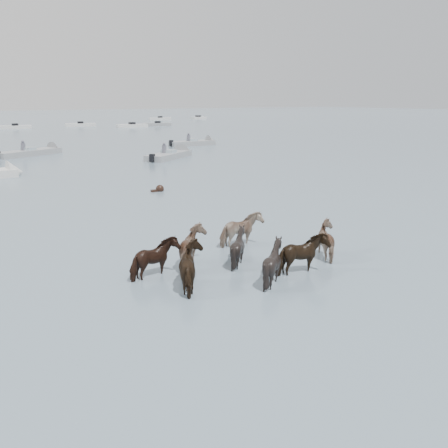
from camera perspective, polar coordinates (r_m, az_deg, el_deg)
ground at (r=12.38m, az=-8.06°, el=-7.87°), size 400.00×400.00×0.00m
pony_herd at (r=13.52m, az=2.20°, el=-3.51°), size 6.73×4.12×1.33m
swimming_pony at (r=25.22m, az=-7.94°, el=4.22°), size 0.72×0.44×0.44m
motorboat_c at (r=44.78m, az=-21.89°, el=8.16°), size 6.34×4.20×1.92m
motorboat_d at (r=39.83m, az=-6.20°, el=8.42°), size 5.63×4.65×1.92m
motorboat_e at (r=50.31m, az=-3.13°, el=9.86°), size 5.43×1.85×1.92m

